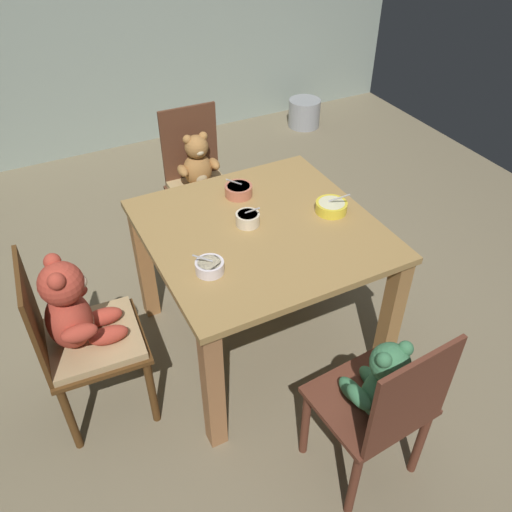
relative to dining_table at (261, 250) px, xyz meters
name	(u,v)px	position (x,y,z in m)	size (l,w,h in m)	color
ground_plane	(260,339)	(0.00, 0.00, -0.61)	(5.20, 5.20, 0.04)	#7B6E53
dining_table	(261,250)	(0.00, 0.00, 0.00)	(1.02, 1.02, 0.73)	#9E7944
teddy_chair_far_center	(199,177)	(0.04, 0.87, -0.07)	(0.39, 0.40, 0.91)	#55301F
teddy_chair_near_front	(382,394)	(0.05, -0.88, -0.07)	(0.43, 0.40, 0.85)	#5A2D1F
teddy_chair_near_left	(77,322)	(-0.88, -0.05, -0.03)	(0.44, 0.43, 0.88)	#503015
porridge_bowl_terracotta_far_center	(239,190)	(0.03, 0.29, 0.16)	(0.14, 0.14, 0.12)	#BE6A4F
porridge_bowl_cream_center	(248,219)	(-0.04, 0.05, 0.16)	(0.11, 0.11, 0.11)	beige
porridge_bowl_yellow_near_right	(331,207)	(0.36, -0.04, 0.16)	(0.15, 0.15, 0.12)	yellow
porridge_bowl_white_near_left	(210,267)	(-0.33, -0.18, 0.16)	(0.13, 0.12, 0.11)	silver
metal_pail	(304,113)	(1.57, 2.15, -0.47)	(0.29, 0.29, 0.25)	#93969B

